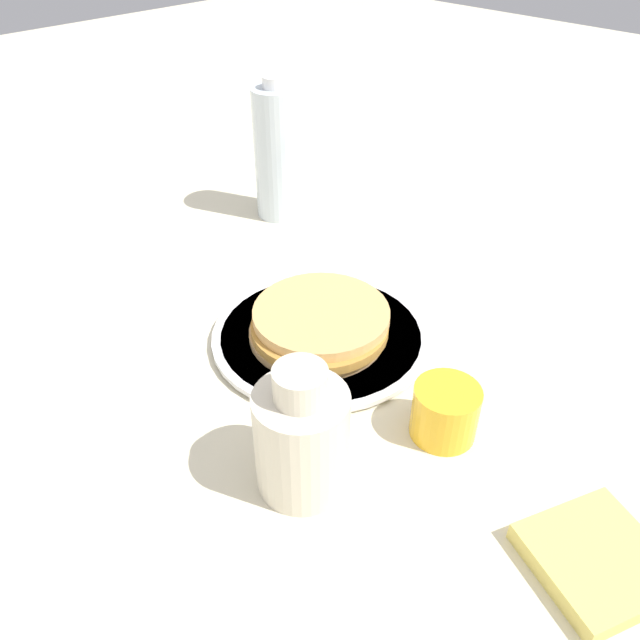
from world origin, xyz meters
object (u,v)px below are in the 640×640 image
at_px(pancake_stack, 320,323).
at_px(plate, 320,336).
at_px(cream_jug, 302,436).
at_px(juice_glass, 445,412).
at_px(water_bottle_near, 278,153).

bearing_deg(pancake_stack, plate, 145.62).
height_order(plate, cream_jug, cream_jug).
bearing_deg(juice_glass, water_bottle_near, 156.23).
bearing_deg(pancake_stack, juice_glass, -5.09).
xyz_separation_m(cream_jug, water_bottle_near, (-0.45, 0.38, 0.05)).
xyz_separation_m(plate, cream_jug, (0.15, -0.17, 0.06)).
distance_m(juice_glass, cream_jug, 0.17).
relative_size(pancake_stack, cream_jug, 1.27).
bearing_deg(plate, pancake_stack, -34.38).
distance_m(pancake_stack, water_bottle_near, 0.38).
xyz_separation_m(plate, juice_glass, (0.21, -0.02, 0.02)).
relative_size(pancake_stack, water_bottle_near, 0.80).
bearing_deg(cream_jug, juice_glass, 67.84).
relative_size(juice_glass, water_bottle_near, 0.31).
xyz_separation_m(juice_glass, cream_jug, (-0.06, -0.15, 0.03)).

